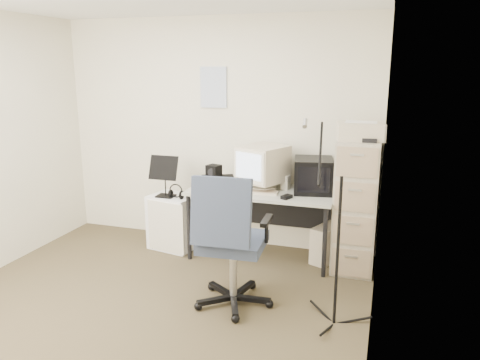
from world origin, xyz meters
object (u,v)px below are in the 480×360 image
(filing_cabinet, at_px, (356,205))
(side_cart, at_px, (174,221))
(desk, at_px, (262,224))
(office_chair, at_px, (233,240))

(filing_cabinet, bearing_deg, side_cart, -177.88)
(filing_cabinet, height_order, side_cart, filing_cabinet)
(filing_cabinet, distance_m, side_cart, 1.98)
(filing_cabinet, xyz_separation_m, side_cart, (-1.95, -0.07, -0.35))
(side_cart, bearing_deg, desk, 12.98)
(office_chair, bearing_deg, filing_cabinet, 46.67)
(desk, bearing_deg, filing_cabinet, 1.81)
(office_chair, relative_size, side_cart, 1.94)
(desk, xyz_separation_m, side_cart, (-1.00, -0.04, -0.07))
(filing_cabinet, distance_m, office_chair, 1.42)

